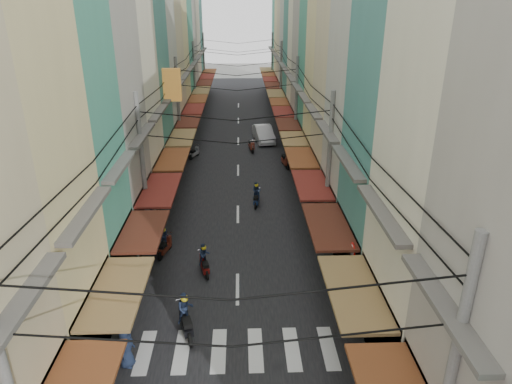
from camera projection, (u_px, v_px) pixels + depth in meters
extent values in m
plane|color=slate|center=(238.00, 266.00, 22.91)|extent=(160.00, 160.00, 0.00)
cube|color=black|center=(238.00, 148.00, 41.33)|extent=(10.00, 80.00, 0.02)
cube|color=slate|center=(166.00, 148.00, 41.11)|extent=(3.00, 80.00, 0.06)
cube|color=slate|center=(310.00, 147.00, 41.52)|extent=(3.00, 80.00, 0.06)
cube|color=silver|center=(145.00, 352.00, 17.26)|extent=(0.55, 2.40, 0.01)
cube|color=silver|center=(182.00, 351.00, 17.30)|extent=(0.55, 2.40, 0.01)
cube|color=silver|center=(219.00, 350.00, 17.35)|extent=(0.55, 2.40, 0.01)
cube|color=silver|center=(255.00, 349.00, 17.39)|extent=(0.55, 2.40, 0.01)
cube|color=silver|center=(292.00, 349.00, 17.44)|extent=(0.55, 2.40, 0.01)
cube|color=silver|center=(328.00, 348.00, 17.48)|extent=(0.55, 2.40, 0.01)
cube|color=#595651|center=(22.00, 303.00, 10.32)|extent=(0.50, 4.24, 0.15)
cube|color=black|center=(80.00, 324.00, 16.33)|extent=(1.20, 4.52, 3.20)
cube|color=olive|center=(118.00, 291.00, 15.84)|extent=(1.80, 4.33, 0.12)
cube|color=#595651|center=(87.00, 213.00, 14.65)|extent=(0.50, 4.23, 0.15)
cube|color=teal|center=(23.00, 77.00, 17.29)|extent=(6.00, 4.30, 19.25)
cube|color=black|center=(112.00, 259.00, 20.48)|extent=(1.20, 4.13, 3.20)
cube|color=#512317|center=(143.00, 231.00, 19.99)|extent=(1.80, 3.96, 0.12)
cube|color=#595651|center=(120.00, 166.00, 18.80)|extent=(0.50, 3.87, 0.15)
cube|color=#9F9B92|center=(63.00, 43.00, 21.32)|extent=(6.00, 5.14, 20.93)
cube|color=black|center=(135.00, 214.00, 24.83)|extent=(1.20, 4.94, 3.20)
cube|color=maroon|center=(160.00, 189.00, 24.34)|extent=(1.80, 4.73, 0.12)
cube|color=#595651|center=(142.00, 135.00, 23.15)|extent=(0.50, 4.63, 0.15)
cube|color=beige|center=(99.00, 67.00, 26.64)|extent=(6.00, 4.95, 17.43)
cube|color=black|center=(151.00, 180.00, 29.48)|extent=(1.20, 4.75, 3.20)
cube|color=brown|center=(173.00, 159.00, 28.98)|extent=(1.80, 4.56, 0.12)
cube|color=#595651|center=(159.00, 113.00, 27.80)|extent=(0.50, 4.46, 0.15)
cube|color=teal|center=(120.00, 66.00, 31.44)|extent=(6.00, 4.99, 16.32)
cube|color=black|center=(163.00, 156.00, 34.06)|extent=(1.20, 4.80, 3.20)
cube|color=olive|center=(182.00, 138.00, 33.57)|extent=(1.80, 4.60, 0.12)
cube|color=#595651|center=(170.00, 97.00, 32.38)|extent=(0.50, 4.50, 0.15)
cube|color=#BBB9AB|center=(131.00, 13.00, 34.61)|extent=(6.00, 4.65, 22.87)
cube|color=black|center=(172.00, 138.00, 38.50)|extent=(1.20, 4.46, 3.20)
cube|color=#512317|center=(189.00, 122.00, 38.01)|extent=(1.80, 4.27, 0.12)
cube|color=#595651|center=(178.00, 85.00, 36.82)|extent=(0.50, 4.18, 0.15)
cube|color=beige|center=(144.00, 26.00, 39.45)|extent=(6.00, 4.89, 20.58)
cube|color=black|center=(179.00, 124.00, 42.89)|extent=(1.20, 4.70, 3.20)
cube|color=maroon|center=(194.00, 109.00, 42.40)|extent=(1.80, 4.50, 0.12)
cube|color=#595651|center=(185.00, 76.00, 41.21)|extent=(0.50, 4.40, 0.15)
cube|color=beige|center=(154.00, 35.00, 44.20)|extent=(6.00, 4.52, 18.44)
cube|color=black|center=(184.00, 113.00, 47.23)|extent=(1.20, 4.34, 3.20)
cube|color=brown|center=(198.00, 99.00, 46.73)|extent=(1.80, 4.16, 0.12)
cube|color=#595651|center=(190.00, 69.00, 45.55)|extent=(0.50, 4.07, 0.15)
cube|color=teal|center=(161.00, 21.00, 48.25)|extent=(6.00, 5.20, 20.63)
cube|color=black|center=(189.00, 103.00, 51.70)|extent=(1.20, 4.99, 3.20)
cube|color=olive|center=(202.00, 90.00, 51.21)|extent=(1.80, 4.78, 0.12)
cube|color=#595651|center=(194.00, 63.00, 50.02)|extent=(0.50, 4.68, 0.15)
cube|color=#9F9B92|center=(167.00, 5.00, 52.32)|extent=(6.00, 4.94, 23.70)
cube|color=black|center=(193.00, 94.00, 56.37)|extent=(1.20, 4.74, 3.20)
cube|color=#512317|center=(205.00, 83.00, 55.88)|extent=(1.80, 4.55, 0.12)
cube|color=#595651|center=(198.00, 57.00, 54.69)|extent=(0.50, 4.45, 0.15)
cube|color=beige|center=(174.00, 16.00, 57.38)|extent=(6.00, 4.96, 21.12)
cube|color=black|center=(196.00, 87.00, 60.93)|extent=(1.20, 4.76, 3.20)
cube|color=maroon|center=(207.00, 77.00, 60.43)|extent=(1.80, 4.56, 0.12)
cube|color=#595651|center=(201.00, 53.00, 59.25)|extent=(0.50, 4.46, 0.15)
cube|color=teal|center=(179.00, 19.00, 62.22)|extent=(6.00, 5.04, 19.90)
cube|color=black|center=(199.00, 81.00, 65.54)|extent=(1.20, 4.84, 3.20)
cube|color=brown|center=(210.00, 71.00, 65.04)|extent=(1.80, 4.64, 0.12)
cube|color=#595651|center=(204.00, 49.00, 63.86)|extent=(0.50, 4.54, 0.15)
cube|color=brown|center=(172.00, 85.00, 31.11)|extent=(1.20, 0.40, 2.20)
cube|color=#595651|center=(444.00, 305.00, 10.23)|extent=(0.50, 4.25, 0.15)
cube|color=black|center=(392.00, 323.00, 16.43)|extent=(1.20, 4.78, 3.20)
cube|color=olive|center=(354.00, 291.00, 15.84)|extent=(1.80, 4.58, 0.12)
cube|color=#595651|center=(381.00, 213.00, 14.69)|extent=(0.50, 4.48, 0.15)
cube|color=teal|center=(428.00, 126.00, 18.81)|extent=(6.00, 5.03, 15.08)
cube|color=black|center=(358.00, 252.00, 21.04)|extent=(1.20, 4.83, 3.20)
cube|color=#512317|center=(328.00, 225.00, 20.45)|extent=(1.80, 4.63, 0.12)
cube|color=#595651|center=(347.00, 162.00, 19.30)|extent=(0.50, 4.53, 0.15)
cube|color=#BBB9AB|center=(399.00, 34.00, 22.06)|extent=(6.00, 4.79, 21.66)
cube|color=black|center=(337.00, 207.00, 25.56)|extent=(1.20, 4.60, 3.20)
cube|color=maroon|center=(312.00, 185.00, 24.97)|extent=(1.80, 4.41, 0.12)
cube|color=#595651|center=(327.00, 131.00, 23.83)|extent=(0.50, 4.31, 0.15)
cube|color=beige|center=(373.00, 37.00, 26.53)|extent=(6.00, 4.52, 20.74)
cube|color=black|center=(323.00, 178.00, 29.85)|extent=(1.20, 4.34, 3.20)
cube|color=brown|center=(301.00, 158.00, 29.26)|extent=(1.80, 4.16, 0.12)
cube|color=#595651|center=(313.00, 111.00, 28.12)|extent=(0.50, 4.07, 0.15)
cube|color=beige|center=(351.00, 82.00, 31.79)|extent=(6.00, 4.12, 14.13)
cube|color=black|center=(313.00, 157.00, 33.83)|extent=(1.20, 3.96, 3.20)
cube|color=olive|center=(294.00, 139.00, 33.24)|extent=(1.80, 3.79, 0.12)
cube|color=#595651|center=(304.00, 98.00, 32.10)|extent=(0.50, 3.71, 0.15)
cube|color=teal|center=(340.00, 49.00, 35.03)|extent=(6.00, 4.40, 17.68)
cube|color=black|center=(305.00, 141.00, 37.76)|extent=(1.20, 4.23, 3.20)
cube|color=#512317|center=(288.00, 124.00, 37.17)|extent=(1.80, 4.05, 0.12)
cube|color=#595651|center=(297.00, 87.00, 36.03)|extent=(0.50, 3.96, 0.15)
cube|color=#9F9B92|center=(331.00, 14.00, 38.24)|extent=(6.00, 4.64, 22.59)
cube|color=black|center=(299.00, 127.00, 41.93)|extent=(1.20, 4.45, 3.20)
cube|color=maroon|center=(283.00, 112.00, 41.33)|extent=(1.80, 4.26, 0.12)
cube|color=#595651|center=(291.00, 78.00, 40.19)|extent=(0.50, 4.17, 0.15)
cube|color=beige|center=(322.00, 20.00, 42.48)|extent=(6.00, 4.00, 21.25)
cube|color=black|center=(294.00, 116.00, 45.90)|extent=(1.20, 3.84, 3.20)
cube|color=brown|center=(279.00, 102.00, 45.31)|extent=(1.80, 3.68, 0.12)
cube|color=#595651|center=(286.00, 71.00, 44.17)|extent=(0.50, 3.60, 0.15)
cube|color=teal|center=(315.00, 13.00, 46.42)|extent=(6.00, 5.01, 22.33)
cube|color=black|center=(289.00, 106.00, 50.05)|extent=(1.20, 4.81, 3.20)
cube|color=olive|center=(276.00, 93.00, 49.46)|extent=(1.80, 4.61, 0.12)
cube|color=#595651|center=(282.00, 65.00, 48.32)|extent=(0.50, 4.51, 0.15)
cube|color=#BBB9AB|center=(308.00, 24.00, 51.54)|extent=(6.00, 5.00, 19.71)
cube|color=black|center=(285.00, 97.00, 54.66)|extent=(1.20, 4.80, 3.20)
cube|color=#512317|center=(273.00, 86.00, 54.07)|extent=(1.80, 4.60, 0.12)
cube|color=#595651|center=(279.00, 59.00, 52.93)|extent=(0.50, 4.50, 0.15)
cube|color=beige|center=(302.00, 34.00, 56.38)|extent=(6.00, 4.32, 16.86)
cube|color=black|center=(282.00, 90.00, 58.95)|extent=(1.20, 4.15, 3.20)
cube|color=maroon|center=(270.00, 79.00, 58.36)|extent=(1.80, 3.97, 0.12)
cube|color=#595651|center=(276.00, 55.00, 57.22)|extent=(0.50, 3.89, 0.15)
cube|color=beige|center=(298.00, 20.00, 59.76)|extent=(6.00, 4.33, 19.96)
cube|color=black|center=(279.00, 85.00, 62.94)|extent=(1.20, 4.16, 3.20)
cube|color=brown|center=(268.00, 74.00, 62.35)|extent=(1.80, 3.99, 0.12)
cube|color=#595651|center=(273.00, 51.00, 61.21)|extent=(0.50, 3.90, 0.15)
cube|color=teal|center=(294.00, 40.00, 65.10)|extent=(6.00, 4.88, 14.34)
cube|color=black|center=(276.00, 79.00, 67.18)|extent=(1.20, 4.68, 3.20)
cube|color=olive|center=(266.00, 70.00, 66.59)|extent=(1.80, 4.49, 0.12)
cube|color=#595651|center=(271.00, 48.00, 65.45)|extent=(0.50, 4.39, 0.15)
cylinder|color=slate|center=(143.00, 170.00, 23.92)|extent=(0.26, 0.26, 8.20)
cylinder|color=slate|center=(329.00, 168.00, 24.23)|extent=(0.26, 0.26, 8.20)
cylinder|color=slate|center=(178.00, 108.00, 37.74)|extent=(0.26, 0.26, 8.20)
cylinder|color=slate|center=(296.00, 107.00, 38.05)|extent=(0.26, 0.26, 8.20)
cylinder|color=slate|center=(195.00, 79.00, 51.56)|extent=(0.26, 0.26, 8.20)
cylinder|color=slate|center=(281.00, 79.00, 51.87)|extent=(0.26, 0.26, 8.20)
cylinder|color=slate|center=(204.00, 63.00, 65.38)|extent=(0.26, 0.26, 8.20)
cylinder|color=slate|center=(272.00, 62.00, 65.69)|extent=(0.26, 0.26, 8.20)
imported|color=silver|center=(264.00, 141.00, 43.21)|extent=(5.40, 2.67, 1.83)
imported|color=black|center=(398.00, 299.00, 20.37)|extent=(1.81, 0.79, 1.21)
cylinder|color=black|center=(188.00, 317.00, 18.76)|extent=(0.11, 0.55, 0.55)
cylinder|color=black|center=(185.00, 340.00, 17.50)|extent=(0.11, 0.55, 0.55)
cube|color=black|center=(186.00, 325.00, 18.06)|extent=(0.36, 1.21, 0.30)
cube|color=black|center=(185.00, 323.00, 17.70)|extent=(0.34, 0.58, 0.19)
cube|color=black|center=(188.00, 311.00, 18.50)|extent=(0.32, 0.30, 0.58)
imported|color=#1B2641|center=(186.00, 322.00, 18.01)|extent=(0.56, 0.40, 1.40)
sphere|color=gold|center=(185.00, 300.00, 17.60)|extent=(0.30, 0.30, 0.30)
cylinder|color=black|center=(256.00, 199.00, 30.10)|extent=(0.09, 0.46, 0.46)
cylinder|color=black|center=(257.00, 206.00, 29.03)|extent=(0.09, 0.46, 0.46)
cube|color=#14274E|center=(256.00, 200.00, 29.51)|extent=(0.30, 1.03, 0.25)
cube|color=black|center=(257.00, 198.00, 29.20)|extent=(0.29, 0.49, 0.16)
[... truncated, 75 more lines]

